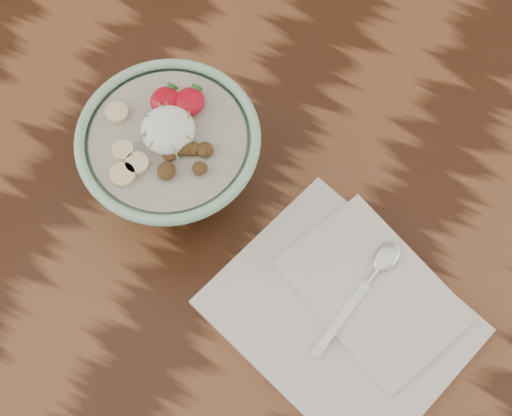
{
  "coord_description": "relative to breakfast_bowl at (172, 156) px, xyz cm",
  "views": [
    {
      "loc": [
        17.82,
        -34.86,
        154.46
      ],
      "look_at": [
        5.38,
        -9.85,
        86.95
      ],
      "focal_mm": 50.0,
      "sensor_mm": 36.0,
      "label": 1
    }
  ],
  "objects": [
    {
      "name": "table",
      "position": [
        7.0,
        6.43,
        -16.17
      ],
      "size": [
        160.0,
        90.0,
        75.0
      ],
      "color": "#34180D",
      "rests_on": "ground"
    },
    {
      "name": "napkin",
      "position": [
        25.21,
        -5.92,
        -6.18
      ],
      "size": [
        32.23,
        28.91,
        1.65
      ],
      "rotation": [
        0.0,
        0.0,
        -0.31
      ],
      "color": "silver",
      "rests_on": "table"
    },
    {
      "name": "breakfast_bowl",
      "position": [
        0.0,
        0.0,
        0.0
      ],
      "size": [
        20.31,
        20.31,
        13.7
      ],
      "rotation": [
        0.0,
        0.0,
        -0.26
      ],
      "color": "#93C6A3",
      "rests_on": "table"
    },
    {
      "name": "spoon",
      "position": [
        26.18,
        -0.71,
        -4.86
      ],
      "size": [
        4.89,
        16.42,
        0.86
      ],
      "rotation": [
        0.0,
        0.0,
        -0.19
      ],
      "color": "silver",
      "rests_on": "napkin"
    }
  ]
}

